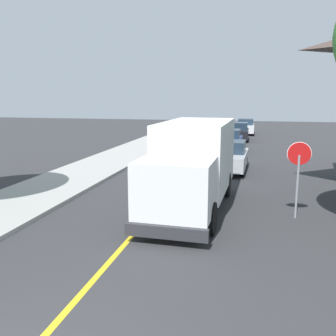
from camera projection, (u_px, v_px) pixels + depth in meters
The scene contains 7 objects.
centre_line_yellow at pixel (161, 203), 14.71m from camera, with size 0.16×56.00×0.01m, color gold.
box_truck at pixel (193, 162), 13.77m from camera, with size 2.63×7.25×3.20m.
parked_car_near at pixel (230, 157), 20.89m from camera, with size 1.96×4.46×1.67m.
parked_car_mid at pixel (229, 141), 28.03m from camera, with size 1.95×4.46×1.67m.
parked_car_far at pixel (239, 132), 35.10m from camera, with size 1.83×4.41×1.67m.
parked_car_furthest at pixel (246, 127), 40.66m from camera, with size 1.83×4.41×1.67m.
stop_sign at pixel (299, 165), 12.56m from camera, with size 0.80×0.10×2.65m.
Camera 1 is at (3.44, -3.76, 4.17)m, focal length 39.78 mm.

